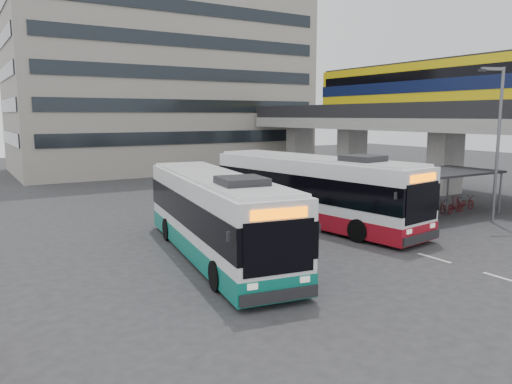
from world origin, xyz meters
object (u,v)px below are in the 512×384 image
bus_main (313,190)px  lamp_post (497,136)px  bus_teal (215,216)px  pedestrian (293,231)px

bus_main → lamp_post: 10.02m
bus_teal → pedestrian: (3.41, -0.62, -0.92)m
lamp_post → pedestrian: bearing=-163.0°
pedestrian → bus_main: bearing=-4.5°
pedestrian → lamp_post: bearing=-53.6°
bus_main → pedestrian: bus_main is taller
lamp_post → bus_teal: bearing=-163.9°
bus_teal → pedestrian: 3.59m
bus_main → lamp_post: bearing=-39.0°
pedestrian → bus_teal: bearing=122.2°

